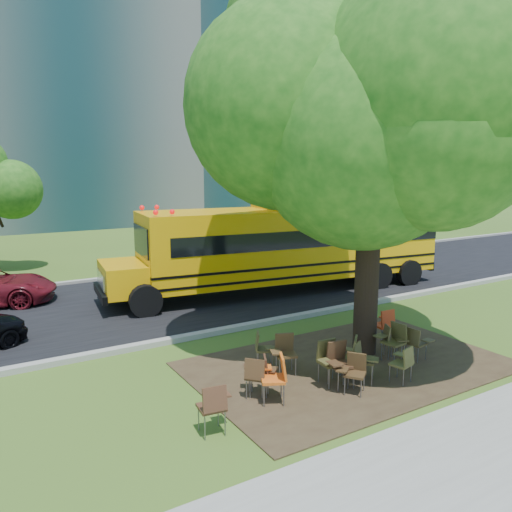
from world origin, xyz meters
TOP-DOWN VIEW (x-y plane):
  - ground at (0.00, 0.00)m, footprint 160.00×160.00m
  - sidewalk at (0.00, -5.00)m, footprint 60.00×4.00m
  - dirt_patch at (1.00, -0.50)m, footprint 7.00×4.50m
  - asphalt_road at (0.00, 7.00)m, footprint 80.00×8.00m
  - kerb_near at (0.00, 3.00)m, footprint 80.00×0.25m
  - kerb_far at (0.00, 11.10)m, footprint 80.00×0.25m
  - building_right at (24.00, 38.00)m, footprint 30.00×16.00m
  - bg_tree_3 at (8.00, 14.00)m, footprint 5.60×5.60m
  - bg_tree_4 at (16.00, 13.00)m, footprint 5.00×5.00m
  - main_tree at (1.83, -0.11)m, footprint 7.20×7.20m
  - school_bus at (4.00, 6.01)m, footprint 12.45×4.13m
  - chair_0 at (-2.93, -1.57)m, footprint 0.64×0.53m
  - chair_1 at (-1.63, -0.85)m, footprint 0.73×0.58m
  - chair_2 at (-1.42, -1.14)m, footprint 0.62×0.78m
  - chair_3 at (-0.03, -1.02)m, footprint 0.63×0.55m
  - chair_4 at (1.32, -1.80)m, footprint 0.55×0.58m
  - chair_5 at (0.58, -1.31)m, footprint 0.65×0.82m
  - chair_6 at (2.05, -0.83)m, footprint 0.58×0.60m
  - chair_7 at (2.51, -1.10)m, footprint 0.51×0.53m
  - chair_8 at (-1.50, -0.72)m, footprint 0.53×0.67m
  - chair_9 at (-0.51, -0.11)m, footprint 0.71×0.56m
  - chair_10 at (-0.72, 0.44)m, footprint 0.53×0.67m
  - chair_11 at (0.66, -0.98)m, footprint 0.53×0.62m
  - chair_12 at (2.12, -0.70)m, footprint 0.52×0.66m
  - chair_13 at (2.74, 0.12)m, footprint 0.62×0.54m
  - chair_14 at (0.13, -1.61)m, footprint 0.69×0.54m
  - chair_15 at (0.06, -1.23)m, footprint 0.67×0.56m

SIDE VIEW (x-z plane):
  - ground at x=0.00m, z-range 0.00..0.00m
  - dirt_patch at x=1.00m, z-range 0.00..0.03m
  - sidewalk at x=0.00m, z-range 0.00..0.04m
  - asphalt_road at x=0.00m, z-range 0.00..0.04m
  - kerb_near at x=0.00m, z-range 0.00..0.14m
  - kerb_far at x=0.00m, z-range 0.00..0.14m
  - chair_11 at x=0.66m, z-range 0.09..0.87m
  - chair_7 at x=2.51m, z-range 0.09..0.88m
  - chair_12 at x=2.12m, z-range 0.09..0.89m
  - chair_10 at x=-0.72m, z-range 0.09..0.90m
  - chair_4 at x=1.32m, z-range 0.09..0.90m
  - chair_8 at x=-1.50m, z-range 0.10..0.90m
  - chair_14 at x=0.13m, z-range 0.10..0.91m
  - chair_1 at x=-1.63m, z-range 0.10..0.96m
  - chair_9 at x=-0.51m, z-range 0.10..0.99m
  - chair_0 at x=-2.93m, z-range 0.11..1.01m
  - chair_6 at x=2.05m, z-range 0.11..1.02m
  - chair_13 at x=2.74m, z-range 0.11..1.02m
  - chair_3 at x=-0.03m, z-range 0.11..1.04m
  - chair_15 at x=0.06m, z-range 0.11..1.06m
  - chair_2 at x=-1.42m, z-range 0.11..1.06m
  - chair_5 at x=0.58m, z-range 0.11..1.07m
  - school_bus at x=4.00m, z-range 0.23..3.23m
  - bg_tree_4 at x=16.00m, z-range 0.92..7.77m
  - bg_tree_3 at x=8.00m, z-range 1.11..8.95m
  - main_tree at x=1.83m, z-range 1.23..10.92m
  - building_right at x=24.00m, z-range 0.00..25.00m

